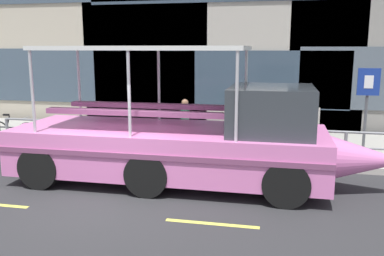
% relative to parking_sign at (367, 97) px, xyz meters
% --- Properties ---
extents(ground_plane, '(120.00, 120.00, 0.00)m').
position_rel_parking_sign_xyz_m(ground_plane, '(-5.99, -4.20, -1.91)').
color(ground_plane, '#2B2B2D').
extents(sidewalk, '(32.00, 4.80, 0.18)m').
position_rel_parking_sign_xyz_m(sidewalk, '(-5.99, 1.40, -1.82)').
color(sidewalk, '#99968E').
rests_on(sidewalk, ground_plane).
extents(curb_edge, '(32.00, 0.18, 0.18)m').
position_rel_parking_sign_xyz_m(curb_edge, '(-5.99, -1.09, -1.82)').
color(curb_edge, '#B2ADA3').
rests_on(curb_edge, ground_plane).
extents(lane_centreline, '(25.80, 0.12, 0.01)m').
position_rel_parking_sign_xyz_m(lane_centreline, '(-5.99, -5.11, -1.91)').
color(lane_centreline, '#DBD64C').
rests_on(lane_centreline, ground_plane).
extents(curb_guardrail, '(12.28, 0.09, 0.89)m').
position_rel_parking_sign_xyz_m(curb_guardrail, '(-4.96, -0.75, -1.14)').
color(curb_guardrail, gray).
rests_on(curb_guardrail, sidewalk).
extents(parking_sign, '(0.60, 0.12, 2.55)m').
position_rel_parking_sign_xyz_m(parking_sign, '(0.00, 0.00, 0.00)').
color(parking_sign, '#4C4F54').
rests_on(parking_sign, sidewalk).
extents(leaned_bicycle, '(1.74, 0.46, 0.96)m').
position_rel_parking_sign_xyz_m(leaned_bicycle, '(-11.05, -0.45, -1.36)').
color(leaned_bicycle, black).
rests_on(leaned_bicycle, sidewalk).
extents(duck_tour_boat, '(9.47, 2.66, 3.33)m').
position_rel_parking_sign_xyz_m(duck_tour_boat, '(-4.53, -2.77, -0.86)').
color(duck_tour_boat, pink).
rests_on(duck_tour_boat, ground_plane).
extents(pedestrian_near_bow, '(0.44, 0.29, 1.66)m').
position_rel_parking_sign_xyz_m(pedestrian_near_bow, '(-1.44, 0.44, -0.73)').
color(pedestrian_near_bow, '#1E2338').
rests_on(pedestrian_near_bow, sidewalk).
extents(pedestrian_mid_left, '(0.22, 0.44, 1.54)m').
position_rel_parking_sign_xyz_m(pedestrian_mid_left, '(-5.30, 0.03, -0.80)').
color(pedestrian_mid_left, '#1E2338').
rests_on(pedestrian_mid_left, sidewalk).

